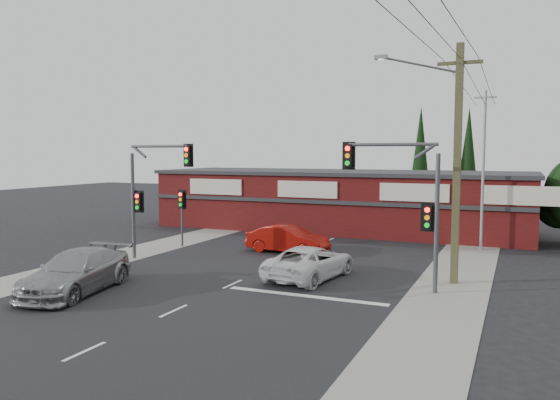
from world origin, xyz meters
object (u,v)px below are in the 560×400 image
at_px(silver_suv, 76,272).
at_px(utility_pole, 454,156).
at_px(red_sedan, 288,239).
at_px(white_suv, 310,262).
at_px(shop_building, 340,200).

height_order(silver_suv, utility_pole, utility_pole).
bearing_deg(silver_suv, utility_pole, 19.09).
bearing_deg(utility_pole, red_sedan, 157.81).
xyz_separation_m(white_suv, red_sedan, (-3.33, 5.31, 0.04)).
bearing_deg(silver_suv, red_sedan, 58.73).
distance_m(red_sedan, utility_pole, 10.87).
height_order(shop_building, utility_pole, utility_pole).
relative_size(silver_suv, utility_pole, 0.57).
height_order(white_suv, utility_pole, utility_pole).
distance_m(white_suv, red_sedan, 6.26).
bearing_deg(shop_building, white_suv, -77.06).
height_order(white_suv, shop_building, shop_building).
bearing_deg(white_suv, red_sedan, -50.67).
xyz_separation_m(red_sedan, utility_pole, (9.10, -3.71, 4.64)).
bearing_deg(red_sedan, white_suv, -143.82).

